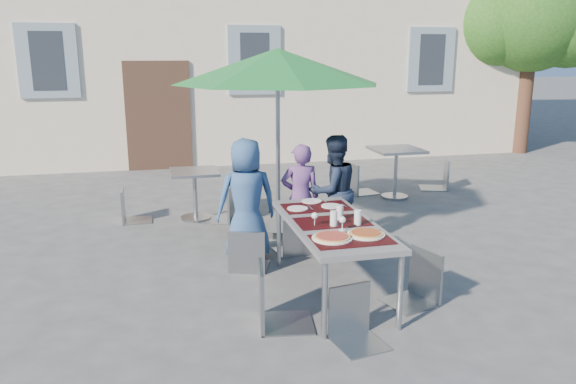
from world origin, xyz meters
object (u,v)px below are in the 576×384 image
object	(u,v)px
pizza_near_right	(366,234)
chair_4	(420,246)
chair_3	(274,259)
chair_5	(356,283)
bg_chair_l_1	(358,159)
patio_umbrella	(278,68)
child_2	(333,191)
dining_table	(332,227)
cafe_table_1	(396,162)
cafe_table_0	(195,187)
bg_chair_l_0	(129,186)
chair_2	(355,216)
bg_chair_r_1	(441,155)
child_1	(300,197)
chair_1	(295,213)
bg_chair_r_0	(224,181)
child_0	(246,199)
pizza_near_left	(332,237)
chair_0	(248,225)

from	to	relation	value
pizza_near_right	chair_4	distance (m)	0.63
chair_3	chair_4	size ratio (longest dim) A/B	1.09
chair_5	bg_chair_l_1	bearing A→B (deg)	69.25
patio_umbrella	child_2	bearing A→B (deg)	-44.66
patio_umbrella	bg_chair_l_1	world-z (taller)	patio_umbrella
dining_table	bg_chair_l_1	bearing A→B (deg)	65.93
chair_5	cafe_table_1	world-z (taller)	chair_5
dining_table	chair_4	xyz separation A→B (m)	(0.76, -0.37, -0.13)
patio_umbrella	cafe_table_0	xyz separation A→B (m)	(-1.01, 0.96, -1.69)
dining_table	bg_chair_l_0	bearing A→B (deg)	123.66
chair_2	chair_3	xyz separation A→B (m)	(-1.31, -1.51, 0.13)
pizza_near_right	bg_chair_r_1	world-z (taller)	bg_chair_r_1
child_1	cafe_table_1	xyz separation A→B (m)	(2.17, 2.03, -0.05)
chair_3	chair_1	bearing A→B (deg)	69.71
bg_chair_l_0	bg_chair_r_0	bearing A→B (deg)	-11.92
chair_1	chair_5	distance (m)	2.13
pizza_near_right	bg_chair_l_0	bearing A→B (deg)	121.93
pizza_near_right	bg_chair_r_1	bearing A→B (deg)	54.24
child_0	chair_3	size ratio (longest dim) A/B	1.35
cafe_table_0	bg_chair_l_1	distance (m)	2.96
chair_3	bg_chair_l_0	distance (m)	3.81
cafe_table_0	chair_2	bearing A→B (deg)	-48.67
chair_4	chair_5	size ratio (longest dim) A/B	1.10
child_1	cafe_table_1	size ratio (longest dim) A/B	1.57
chair_5	bg_chair_r_1	bearing A→B (deg)	54.86
pizza_near_right	chair_4	world-z (taller)	chair_4
pizza_near_left	bg_chair_l_1	xyz separation A→B (m)	(1.87, 4.32, -0.17)
child_0	chair_2	size ratio (longest dim) A/B	1.69
child_1	cafe_table_0	bearing A→B (deg)	-48.14
child_1	chair_1	bearing A→B (deg)	64.54
chair_2	cafe_table_1	size ratio (longest dim) A/B	1.01
bg_chair_r_1	child_0	bearing A→B (deg)	-146.21
pizza_near_left	chair_5	xyz separation A→B (m)	(0.06, -0.45, -0.26)
chair_5	chair_0	bearing A→B (deg)	109.17
child_1	bg_chair_r_0	distance (m)	1.60
child_1	cafe_table_0	world-z (taller)	child_1
chair_0	bg_chair_l_0	bearing A→B (deg)	120.45
pizza_near_right	chair_1	xyz separation A→B (m)	(-0.23, 1.66, -0.25)
child_1	patio_umbrella	distance (m)	1.64
patio_umbrella	chair_2	bearing A→B (deg)	-54.54
pizza_near_left	child_0	bearing A→B (deg)	105.90
child_2	chair_5	bearing A→B (deg)	58.58
pizza_near_left	bg_chair_l_0	distance (m)	4.01
cafe_table_1	bg_chair_r_1	bearing A→B (deg)	21.94
chair_3	cafe_table_0	size ratio (longest dim) A/B	1.46
dining_table	bg_chair_r_0	bearing A→B (deg)	104.38
child_1	chair_3	distance (m)	2.02
bg_chair_r_1	cafe_table_1	bearing A→B (deg)	-158.06
patio_umbrella	pizza_near_left	bearing A→B (deg)	-91.49
pizza_near_left	bg_chair_l_1	distance (m)	4.71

